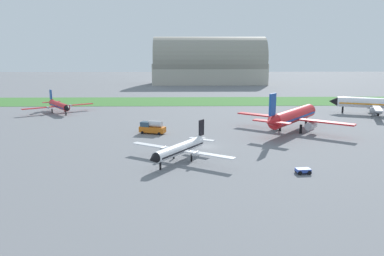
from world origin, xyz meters
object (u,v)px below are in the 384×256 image
(airplane_foreground_turboprop, at_px, (181,148))
(fuel_truck_midfield, at_px, (152,127))
(baggage_cart_near_gate, at_px, (303,170))
(airplane_midfield_jet, at_px, (292,116))
(airplane_taxiing_turboprop, at_px, (59,105))
(airplane_parked_jet_far, at_px, (375,103))

(airplane_foreground_turboprop, relative_size, fuel_truck_midfield, 2.84)
(baggage_cart_near_gate, bearing_deg, airplane_midfield_jet, -108.17)
(airplane_midfield_jet, height_order, fuel_truck_midfield, airplane_midfield_jet)
(airplane_midfield_jet, bearing_deg, airplane_taxiing_turboprop, 102.96)
(airplane_taxiing_turboprop, relative_size, airplane_foreground_turboprop, 1.03)
(airplane_taxiing_turboprop, bearing_deg, airplane_midfield_jet, 30.24)
(baggage_cart_near_gate, relative_size, fuel_truck_midfield, 0.37)
(airplane_taxiing_turboprop, xyz_separation_m, airplane_foreground_turboprop, (41.32, -58.76, -0.12))
(airplane_parked_jet_far, distance_m, fuel_truck_midfield, 75.75)
(airplane_parked_jet_far, bearing_deg, airplane_foreground_turboprop, 61.38)
(airplane_parked_jet_far, relative_size, airplane_taxiing_turboprop, 1.38)
(fuel_truck_midfield, bearing_deg, airplane_foreground_turboprop, 125.60)
(airplane_taxiing_turboprop, xyz_separation_m, baggage_cart_near_gate, (62.22, -67.01, -2.02))
(airplane_parked_jet_far, height_order, baggage_cart_near_gate, airplane_parked_jet_far)
(baggage_cart_near_gate, bearing_deg, airplane_taxiing_turboprop, -52.84)
(airplane_midfield_jet, bearing_deg, airplane_parked_jet_far, -15.09)
(airplane_taxiing_turboprop, bearing_deg, fuel_truck_midfield, 9.97)
(fuel_truck_midfield, bearing_deg, airplane_parked_jet_far, -139.29)
(airplane_parked_jet_far, relative_size, airplane_foreground_turboprop, 1.42)
(fuel_truck_midfield, bearing_deg, airplane_midfield_jet, -158.12)
(airplane_foreground_turboprop, bearing_deg, airplane_parked_jet_far, 162.78)
(airplane_foreground_turboprop, xyz_separation_m, baggage_cart_near_gate, (20.90, -8.25, -1.90))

